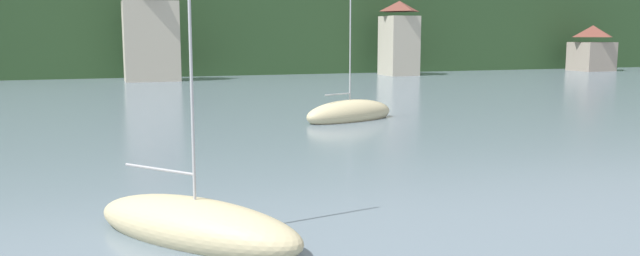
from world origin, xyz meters
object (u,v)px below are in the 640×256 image
at_px(sailboat_mid_0, 196,226).
at_px(sailboat_far_4, 350,114).
at_px(shore_building_central, 399,39).
at_px(shore_building_westcentral, 151,33).
at_px(shore_building_eastcentral, 592,49).

distance_m(sailboat_mid_0, sailboat_far_4, 23.14).
distance_m(shore_building_central, sailboat_far_4, 44.42).
relative_size(shore_building_westcentral, shore_building_eastcentral, 1.68).
xyz_separation_m(shore_building_eastcentral, sailboat_far_4, (-52.33, -38.40, -2.72)).
relative_size(shore_building_eastcentral, sailboat_far_4, 0.82).
bearing_deg(sailboat_far_4, sailboat_mid_0, -142.28).
relative_size(shore_building_central, sailboat_mid_0, 1.03).
xyz_separation_m(shore_building_westcentral, shore_building_central, (30.26, 0.26, -0.72)).
distance_m(shore_building_westcentral, shore_building_eastcentral, 60.55).
height_order(shore_building_central, sailboat_mid_0, shore_building_central).
xyz_separation_m(shore_building_central, sailboat_mid_0, (-34.17, -58.06, -4.16)).
distance_m(shore_building_eastcentral, sailboat_mid_0, 86.82).
bearing_deg(shore_building_eastcentral, shore_building_central, -179.85).
relative_size(shore_building_westcentral, sailboat_far_4, 1.39).
bearing_deg(shore_building_central, sailboat_mid_0, -120.48).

